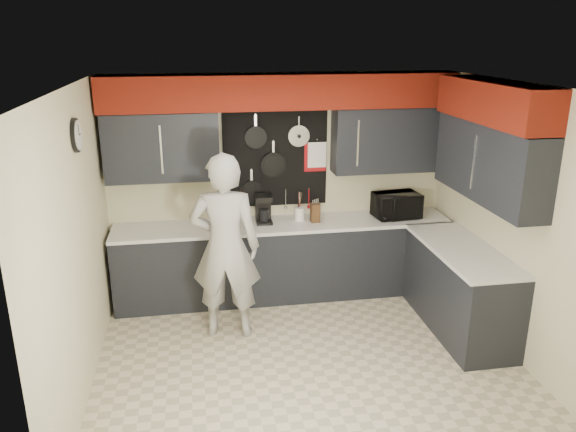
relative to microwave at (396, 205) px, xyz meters
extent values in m
plane|color=beige|center=(-1.35, -1.43, -1.07)|extent=(4.00, 4.00, 0.00)
cube|color=beige|center=(-1.35, 0.32, 0.23)|extent=(4.00, 0.01, 2.60)
cube|color=black|center=(-2.68, 0.16, 0.76)|extent=(1.24, 0.32, 0.75)
cube|color=black|center=(-0.07, 0.16, 0.76)|extent=(1.34, 0.32, 0.75)
cube|color=maroon|center=(-1.35, 0.14, 1.33)|extent=(3.94, 0.36, 0.38)
cube|color=black|center=(-1.40, 0.31, 0.56)|extent=(1.22, 0.03, 1.15)
cylinder|color=black|center=(-1.63, 0.27, 0.81)|extent=(0.26, 0.04, 0.26)
cylinder|color=black|center=(-1.43, 0.27, 0.48)|extent=(0.30, 0.04, 0.30)
cylinder|color=black|center=(-1.69, 0.27, 0.17)|extent=(0.27, 0.04, 0.27)
cylinder|color=silver|center=(-1.13, 0.27, 0.81)|extent=(0.25, 0.02, 0.25)
cube|color=#9D0C10|center=(-0.93, 0.29, 0.55)|extent=(0.26, 0.01, 0.34)
cube|color=white|center=(-0.91, 0.27, 0.58)|extent=(0.22, 0.01, 0.30)
cylinder|color=silver|center=(-1.85, 0.28, 0.06)|extent=(0.01, 0.01, 0.20)
cylinder|color=silver|center=(-1.57, 0.28, 0.06)|extent=(0.01, 0.01, 0.20)
cylinder|color=silver|center=(-1.29, 0.28, 0.06)|extent=(0.01, 0.01, 0.20)
cylinder|color=silver|center=(-1.00, 0.28, 0.06)|extent=(0.01, 0.01, 0.20)
cube|color=beige|center=(0.64, -1.43, 0.23)|extent=(0.01, 3.50, 2.60)
cube|color=black|center=(0.49, -1.13, 0.76)|extent=(0.32, 1.70, 0.75)
cube|color=maroon|center=(0.47, -1.13, 1.33)|extent=(0.36, 1.70, 0.38)
cube|color=beige|center=(-3.35, -1.43, 0.23)|extent=(0.01, 3.50, 2.60)
cylinder|color=black|center=(-3.33, -1.03, 1.11)|extent=(0.04, 0.30, 0.30)
cylinder|color=white|center=(-3.31, -1.03, 1.11)|extent=(0.01, 0.26, 0.26)
cube|color=black|center=(-1.35, 0.02, -0.63)|extent=(3.90, 0.60, 0.88)
cube|color=white|center=(-1.35, 0.01, -0.17)|extent=(3.90, 0.63, 0.04)
cube|color=black|center=(0.35, -1.08, -0.63)|extent=(0.60, 1.60, 0.88)
cube|color=white|center=(0.33, -1.08, -0.17)|extent=(0.63, 1.60, 0.04)
cube|color=black|center=(-1.35, -0.24, -1.02)|extent=(3.90, 0.06, 0.10)
imported|color=black|center=(0.00, 0.00, 0.00)|extent=(0.56, 0.42, 0.29)
cube|color=#3B2212|center=(-0.99, -0.01, -0.04)|extent=(0.10, 0.10, 0.22)
cylinder|color=white|center=(-1.16, 0.08, -0.07)|extent=(0.12, 0.12, 0.15)
cube|color=black|center=(-1.58, 0.04, -0.13)|extent=(0.19, 0.23, 0.03)
cube|color=black|center=(-1.58, 0.13, 0.03)|extent=(0.18, 0.06, 0.30)
cube|color=black|center=(-1.58, 0.04, 0.16)|extent=(0.19, 0.23, 0.06)
cylinder|color=black|center=(-1.58, 0.02, -0.05)|extent=(0.11, 0.11, 0.14)
imported|color=#ADACAA|center=(-2.08, -0.77, -0.10)|extent=(0.78, 0.58, 1.93)
camera|label=1|loc=(-2.33, -6.06, 1.96)|focal=35.00mm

